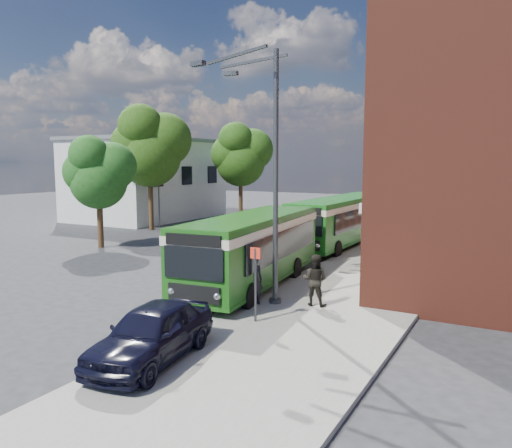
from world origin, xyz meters
The scene contains 15 objects.
ground centered at (0.00, 0.00, 0.00)m, with size 120.00×120.00×0.00m, color #28282A.
pavement centered at (7.00, 8.00, 0.07)m, with size 6.00×48.00×0.15m, color gray.
kerb_line centered at (3.95, 8.00, 0.01)m, with size 0.12×48.00×0.01m, color beige.
white_building centered at (-18.00, 18.00, 3.66)m, with size 9.40×13.40×7.30m.
flagpole centered at (-12.45, 13.00, 4.94)m, with size 0.95×0.10×9.00m.
street_lamp centered at (4.84, -2.00, 4.79)m, with size 2.96×2.38×9.00m.
bus_stop_sign centered at (5.60, -4.20, 1.51)m, with size 0.35×0.08×2.52m.
bus_front centered at (3.17, 0.01, 1.83)m, with size 3.53×10.02×3.02m.
bus_rear centered at (3.00, 11.95, 1.83)m, with size 2.82×12.50×3.02m.
parked_car centered at (4.80, -8.23, 0.88)m, with size 1.73×4.30×1.47m, color black.
pedestrian_a centered at (4.60, -2.50, 1.04)m, with size 0.65×0.43×1.78m, color black.
pedestrian_b centered at (6.57, -1.61, 1.06)m, with size 0.89×0.69×1.83m, color black.
tree_left centered at (-9.66, 4.08, 4.59)m, with size 4.01×3.81×6.76m.
tree_mid centered at (-12.19, 11.69, 6.40)m, with size 5.59×5.31×9.43m.
tree_right centered at (-9.52, 20.68, 5.87)m, with size 5.12×4.87×8.65m.
Camera 1 is at (12.98, -17.66, 5.19)m, focal length 35.00 mm.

